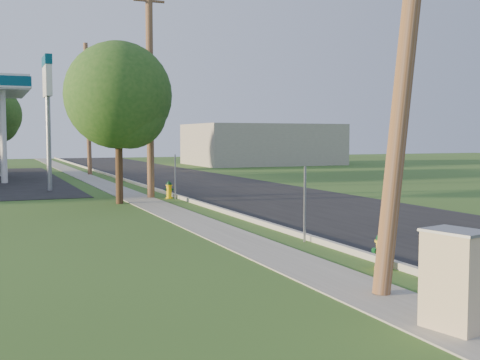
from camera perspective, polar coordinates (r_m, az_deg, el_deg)
name	(u,v)px	position (r m, az deg, el deg)	size (l,w,h in m)	color
ground_plane	(397,277)	(12.46, 14.62, -8.91)	(140.00, 140.00, 0.00)	#34511F
road	(329,210)	(23.11, 8.39, -2.79)	(8.00, 120.00, 0.02)	black
curb	(231,213)	(21.32, -0.85, -3.16)	(0.15, 120.00, 0.15)	#AAA89D
sidewalk	(184,217)	(20.74, -5.34, -3.55)	(1.50, 120.00, 0.03)	gray
utility_pole_near	(410,20)	(11.17, 15.78, 14.40)	(1.40, 0.32, 9.48)	brown
utility_pole_mid	(150,88)	(27.55, -8.54, 8.61)	(1.40, 0.32, 9.80)	brown
utility_pole_far	(88,109)	(45.17, -14.24, 6.58)	(1.40, 0.32, 9.50)	brown
sign_post_near	(305,205)	(15.90, 6.16, -2.33)	(0.05, 0.04, 2.00)	gray
sign_post_mid	(175,177)	(26.79, -6.16, 0.30)	(0.05, 0.04, 2.00)	gray
sign_post_far	(119,165)	(38.62, -11.37, 1.42)	(0.05, 0.04, 2.00)	gray
price_pylon	(47,84)	(32.35, -17.80, 8.65)	(0.34, 2.04, 6.85)	gray
distant_building	(262,144)	(60.24, 2.12, 3.40)	(14.00, 10.00, 4.00)	gray
tree_verge	(121,99)	(25.32, -11.23, 7.51)	(4.41, 4.41, 6.69)	#342213
hydrant_near	(382,251)	(12.98, 13.30, -6.57)	(0.42, 0.37, 0.81)	yellow
hydrant_mid	(169,190)	(27.18, -6.74, -0.93)	(0.42, 0.37, 0.80)	yellow
hydrant_far	(118,176)	(38.05, -11.45, 0.37)	(0.35, 0.31, 0.68)	yellow
utility_cabinet	(455,280)	(9.23, 19.74, -8.95)	(0.83, 0.98, 1.46)	tan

